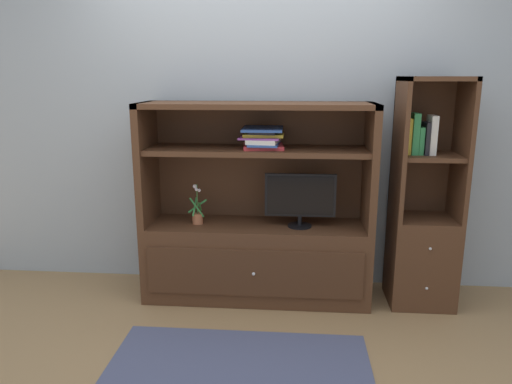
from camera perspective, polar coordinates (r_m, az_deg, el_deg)
The scene contains 9 objects.
ground_plane at distance 3.31m, azimuth -0.52°, elevation -15.17°, with size 8.00×8.00×0.00m, color #99754C.
painted_rear_wall at distance 3.65m, azimuth 0.53°, elevation 10.60°, with size 6.00×0.10×2.80m, color #9EA8B2.
area_rug at distance 2.80m, azimuth -2.24°, elevation -20.97°, with size 1.48×0.92×0.01m, color #4C5170.
media_console at distance 3.49m, azimuth 0.08°, elevation -5.36°, with size 1.62×0.50×1.42m.
tv_monitor at distance 3.35m, azimuth 5.29°, elevation -0.70°, with size 0.50×0.17×0.38m.
potted_plant at distance 3.47m, azimuth -6.98°, elevation -2.70°, with size 0.14×0.10×0.29m.
magazine_stack at distance 3.32m, azimuth 0.89°, elevation 6.47°, with size 0.31×0.34×0.14m.
bookshelf_tall at distance 3.58m, azimuth 19.29°, elevation -4.30°, with size 0.44×0.40×1.59m.
upright_book_row at distance 3.41m, azimuth 19.07°, elevation 6.33°, with size 0.18×0.16×0.28m.
Camera 1 is at (0.27, -2.88, 1.59)m, focal length 33.56 mm.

